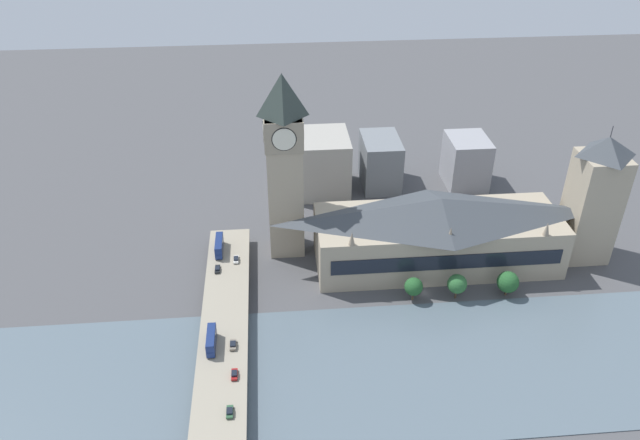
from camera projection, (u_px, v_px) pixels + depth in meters
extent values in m
plane|color=#4C4C4F|center=(424.00, 293.00, 217.29)|extent=(600.00, 600.00, 0.00)
cube|color=slate|center=(450.00, 364.00, 188.34)|extent=(56.62, 360.00, 0.30)
cube|color=tan|center=(437.00, 240.00, 227.77)|extent=(29.75, 88.15, 19.27)
cube|color=black|center=(448.00, 262.00, 214.61)|extent=(0.40, 81.10, 5.78)
pyramid|color=#3D4247|center=(441.00, 209.00, 220.49)|extent=(29.15, 86.39, 7.92)
cone|color=gray|center=(547.00, 229.00, 212.08)|extent=(2.20, 2.20, 5.00)
cone|color=gray|center=(451.00, 234.00, 209.60)|extent=(2.20, 2.20, 5.00)
cone|color=gray|center=(352.00, 238.00, 207.12)|extent=(2.20, 2.20, 5.00)
cube|color=tan|center=(285.00, 186.00, 225.70)|extent=(12.64, 12.64, 54.74)
cube|color=gray|center=(283.00, 131.00, 214.10)|extent=(13.40, 13.40, 11.37)
cylinder|color=black|center=(284.00, 139.00, 208.63)|extent=(0.50, 8.50, 8.50)
cylinder|color=silver|center=(284.00, 139.00, 208.52)|extent=(0.62, 7.87, 7.87)
cylinder|color=black|center=(283.00, 124.00, 219.56)|extent=(0.50, 8.50, 8.50)
cylinder|color=silver|center=(283.00, 123.00, 219.67)|extent=(0.62, 7.87, 7.87)
cylinder|color=black|center=(302.00, 130.00, 214.58)|extent=(8.50, 0.50, 8.50)
cylinder|color=silver|center=(303.00, 130.00, 214.59)|extent=(7.87, 0.62, 7.87)
cylinder|color=black|center=(264.00, 132.00, 213.62)|extent=(8.50, 0.50, 8.50)
cylinder|color=silver|center=(264.00, 132.00, 213.61)|extent=(7.87, 0.62, 7.87)
pyramid|color=#2D3833|center=(282.00, 95.00, 207.07)|extent=(12.89, 12.89, 14.89)
cube|color=tan|center=(591.00, 207.00, 225.93)|extent=(15.74, 15.74, 41.62)
pyramid|color=#3D4247|center=(608.00, 146.00, 212.90)|extent=(15.74, 15.74, 7.08)
cylinder|color=#333338|center=(612.00, 131.00, 209.93)|extent=(0.30, 0.30, 4.00)
cube|color=gray|center=(222.00, 374.00, 182.28)|extent=(3.00, 12.73, 4.06)
cube|color=gray|center=(229.00, 270.00, 225.06)|extent=(3.00, 12.73, 4.06)
cube|color=gray|center=(222.00, 368.00, 180.87)|extent=(145.25, 14.98, 1.20)
cube|color=navy|center=(219.00, 248.00, 228.71)|extent=(11.84, 2.59, 1.98)
cube|color=black|center=(219.00, 247.00, 228.49)|extent=(10.66, 2.65, 0.87)
cube|color=navy|center=(219.00, 243.00, 227.56)|extent=(11.60, 2.59, 2.32)
cube|color=black|center=(219.00, 243.00, 227.49)|extent=(10.66, 2.65, 1.11)
cube|color=navy|center=(219.00, 240.00, 226.89)|extent=(11.48, 2.46, 0.16)
cylinder|color=black|center=(223.00, 242.00, 233.49)|extent=(1.12, 0.28, 1.12)
cylinder|color=black|center=(217.00, 242.00, 233.32)|extent=(1.12, 0.28, 1.12)
cylinder|color=black|center=(222.00, 258.00, 225.13)|extent=(1.12, 0.28, 1.12)
cylinder|color=black|center=(216.00, 258.00, 224.95)|extent=(1.12, 0.28, 1.12)
cube|color=navy|center=(212.00, 343.00, 186.82)|extent=(10.76, 2.54, 1.95)
cube|color=black|center=(212.00, 342.00, 186.61)|extent=(9.69, 2.60, 0.86)
cube|color=navy|center=(211.00, 338.00, 185.69)|extent=(10.55, 2.54, 2.29)
cube|color=black|center=(211.00, 337.00, 185.63)|extent=(9.69, 2.60, 1.10)
cube|color=navy|center=(211.00, 335.00, 185.03)|extent=(10.44, 2.42, 0.16)
cylinder|color=black|center=(217.00, 334.00, 191.18)|extent=(1.07, 0.28, 1.07)
cylinder|color=black|center=(209.00, 335.00, 191.01)|extent=(1.07, 0.28, 1.07)
cylinder|color=black|center=(215.00, 355.00, 183.65)|extent=(1.07, 0.28, 1.07)
cylinder|color=black|center=(207.00, 356.00, 183.48)|extent=(1.07, 0.28, 1.07)
cube|color=#2D5638|center=(230.00, 412.00, 165.85)|extent=(4.24, 1.79, 0.61)
cube|color=black|center=(230.00, 411.00, 165.44)|extent=(2.20, 1.61, 0.52)
cylinder|color=black|center=(233.00, 407.00, 167.38)|extent=(0.72, 0.22, 0.72)
cylinder|color=black|center=(227.00, 408.00, 167.26)|extent=(0.72, 0.22, 0.72)
cylinder|color=black|center=(233.00, 417.00, 164.66)|extent=(0.72, 0.22, 0.72)
cylinder|color=black|center=(227.00, 418.00, 164.54)|extent=(0.72, 0.22, 0.72)
cube|color=slate|center=(233.00, 345.00, 187.21)|extent=(4.40, 1.88, 0.71)
cube|color=black|center=(233.00, 344.00, 186.77)|extent=(2.29, 1.69, 0.49)
cylinder|color=black|center=(236.00, 341.00, 188.85)|extent=(0.69, 0.22, 0.69)
cylinder|color=black|center=(230.00, 342.00, 188.73)|extent=(0.69, 0.22, 0.69)
cylinder|color=black|center=(236.00, 349.00, 185.97)|extent=(0.69, 0.22, 0.69)
cylinder|color=black|center=(230.00, 350.00, 185.84)|extent=(0.69, 0.22, 0.69)
cube|color=silver|center=(236.00, 260.00, 224.17)|extent=(4.55, 1.74, 0.63)
cube|color=black|center=(236.00, 258.00, 223.73)|extent=(2.36, 1.57, 0.58)
cylinder|color=black|center=(238.00, 257.00, 225.87)|extent=(0.66, 0.22, 0.66)
cylinder|color=black|center=(234.00, 257.00, 225.76)|extent=(0.66, 0.22, 0.66)
cylinder|color=black|center=(238.00, 263.00, 222.82)|extent=(0.66, 0.22, 0.66)
cylinder|color=black|center=(234.00, 263.00, 222.71)|extent=(0.66, 0.22, 0.66)
cube|color=maroon|center=(234.00, 375.00, 177.16)|extent=(4.25, 1.74, 0.67)
cube|color=black|center=(234.00, 373.00, 176.72)|extent=(2.21, 1.56, 0.59)
cylinder|color=black|center=(237.00, 371.00, 178.78)|extent=(0.61, 0.22, 0.61)
cylinder|color=black|center=(232.00, 371.00, 178.67)|extent=(0.61, 0.22, 0.61)
cylinder|color=black|center=(237.00, 379.00, 175.93)|extent=(0.61, 0.22, 0.61)
cylinder|color=black|center=(232.00, 380.00, 175.81)|extent=(0.61, 0.22, 0.61)
cube|color=black|center=(217.00, 269.00, 219.39)|extent=(4.56, 1.73, 0.55)
cube|color=black|center=(217.00, 268.00, 218.99)|extent=(2.37, 1.56, 0.52)
cylinder|color=black|center=(220.00, 266.00, 221.11)|extent=(0.61, 0.22, 0.61)
cylinder|color=black|center=(216.00, 267.00, 220.99)|extent=(0.61, 0.22, 0.61)
cylinder|color=black|center=(219.00, 273.00, 217.99)|extent=(0.61, 0.22, 0.61)
cylinder|color=black|center=(215.00, 273.00, 217.87)|extent=(0.61, 0.22, 0.61)
cube|color=slate|center=(380.00, 162.00, 277.71)|extent=(24.71, 16.23, 22.24)
cube|color=#939399|center=(466.00, 161.00, 278.03)|extent=(21.41, 17.33, 22.29)
cube|color=#A39E93|center=(320.00, 163.00, 272.75)|extent=(26.46, 24.97, 25.69)
cylinder|color=brown|center=(456.00, 294.00, 214.18)|extent=(0.70, 0.70, 3.22)
sphere|color=#2D6633|center=(457.00, 284.00, 211.79)|extent=(6.74, 6.74, 6.74)
cylinder|color=brown|center=(413.00, 296.00, 213.47)|extent=(0.70, 0.70, 2.97)
sphere|color=#235628|center=(414.00, 287.00, 211.23)|extent=(6.34, 6.34, 6.34)
cylinder|color=brown|center=(506.00, 292.00, 215.74)|extent=(0.70, 0.70, 2.45)
sphere|color=#235628|center=(508.00, 282.00, 213.38)|extent=(7.52, 7.52, 7.52)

